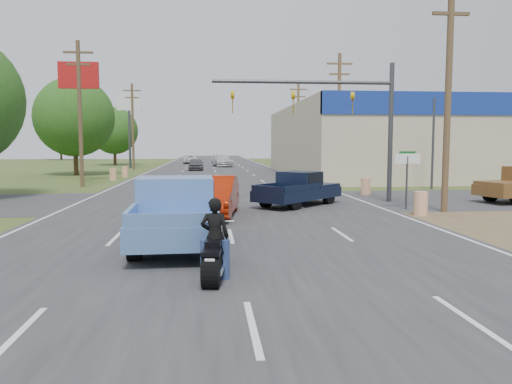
{
  "coord_description": "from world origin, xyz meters",
  "views": [
    {
      "loc": [
        -0.67,
        -7.65,
        2.9
      ],
      "look_at": [
        0.93,
        9.28,
        1.3
      ],
      "focal_mm": 35.0,
      "sensor_mm": 36.0,
      "label": 1
    }
  ],
  "objects": [
    {
      "name": "tree_6",
      "position": [
        -30.0,
        95.0,
        6.51
      ],
      "size": [
        8.82,
        8.82,
        10.92
      ],
      "color": "#422D19",
      "rests_on": "ground"
    },
    {
      "name": "utility_pole_5",
      "position": [
        -9.5,
        28.0,
        5.32
      ],
      "size": [
        2.0,
        0.28,
        10.0
      ],
      "color": "#4C3823",
      "rests_on": "ground"
    },
    {
      "name": "ground",
      "position": [
        0.0,
        0.0,
        0.0
      ],
      "size": [
        200.0,
        200.0,
        0.0
      ],
      "primitive_type": "plane",
      "color": "#3C4C1E",
      "rests_on": "ground"
    },
    {
      "name": "barrel_2",
      "position": [
        -8.5,
        34.0,
        0.5
      ],
      "size": [
        0.56,
        0.56,
        1.0
      ],
      "primitive_type": "cylinder",
      "color": "orange",
      "rests_on": "ground"
    },
    {
      "name": "distant_car_grey",
      "position": [
        -2.18,
        50.27,
        0.71
      ],
      "size": [
        1.68,
        4.16,
        1.42
      ],
      "primitive_type": "imported",
      "rotation": [
        0.0,
        0.0,
        -0.0
      ],
      "color": "#525257",
      "rests_on": "ground"
    },
    {
      "name": "lane_sign",
      "position": [
        8.2,
        14.0,
        1.9
      ],
      "size": [
        1.2,
        0.08,
        2.52
      ],
      "color": "#3F3F44",
      "rests_on": "ground"
    },
    {
      "name": "rider",
      "position": [
        -0.56,
        2.95,
        0.84
      ],
      "size": [
        0.66,
        0.48,
        1.69
      ],
      "primitive_type": "imported",
      "rotation": [
        0.0,
        0.0,
        3.02
      ],
      "color": "black",
      "rests_on": "ground"
    },
    {
      "name": "utility_pole_1",
      "position": [
        9.5,
        13.0,
        5.32
      ],
      "size": [
        2.0,
        0.28,
        10.0
      ],
      "color": "#4C3823",
      "rests_on": "ground"
    },
    {
      "name": "tree_5",
      "position": [
        30.0,
        95.0,
        5.88
      ],
      "size": [
        7.98,
        7.98,
        9.88
      ],
      "color": "#422D19",
      "rests_on": "ground"
    },
    {
      "name": "utility_pole_6",
      "position": [
        -9.5,
        52.0,
        5.32
      ],
      "size": [
        2.0,
        0.28,
        10.0
      ],
      "color": "#4C3823",
      "rests_on": "ground"
    },
    {
      "name": "motorcycle",
      "position": [
        -0.57,
        2.88,
        0.52
      ],
      "size": [
        0.75,
        2.33,
        1.18
      ],
      "rotation": [
        0.0,
        0.0,
        -0.12
      ],
      "color": "black",
      "rests_on": "ground"
    },
    {
      "name": "utility_pole_3",
      "position": [
        9.5,
        49.0,
        5.32
      ],
      "size": [
        2.0,
        0.28,
        10.0
      ],
      "color": "#4C3823",
      "rests_on": "ground"
    },
    {
      "name": "tree_1",
      "position": [
        -13.5,
        42.0,
        5.57
      ],
      "size": [
        7.56,
        7.56,
        9.36
      ],
      "color": "#422D19",
      "rests_on": "ground"
    },
    {
      "name": "utility_pole_2",
      "position": [
        9.5,
        31.0,
        5.32
      ],
      "size": [
        2.0,
        0.28,
        10.0
      ],
      "color": "#4C3823",
      "rests_on": "ground"
    },
    {
      "name": "barrel_3",
      "position": [
        -8.2,
        38.0,
        0.5
      ],
      "size": [
        0.56,
        0.56,
        1.0
      ],
      "primitive_type": "cylinder",
      "color": "orange",
      "rests_on": "ground"
    },
    {
      "name": "signal_mast",
      "position": [
        5.82,
        17.0,
        4.8
      ],
      "size": [
        9.12,
        0.4,
        7.0
      ],
      "color": "#3F3F44",
      "rests_on": "ground"
    },
    {
      "name": "pole_sign_left_far",
      "position": [
        -10.5,
        56.0,
        7.17
      ],
      "size": [
        3.0,
        0.35,
        9.2
      ],
      "color": "#3F3F44",
      "rests_on": "ground"
    },
    {
      "name": "red_convertible",
      "position": [
        -0.5,
        12.66,
        0.82
      ],
      "size": [
        2.38,
        5.14,
        1.63
      ],
      "primitive_type": "imported",
      "rotation": [
        0.0,
        0.0,
        -0.14
      ],
      "color": "#9C1E07",
      "rests_on": "ground"
    },
    {
      "name": "tree_2",
      "position": [
        -14.2,
        66.0,
        4.95
      ],
      "size": [
        6.72,
        6.72,
        8.32
      ],
      "color": "#422D19",
      "rests_on": "ground"
    },
    {
      "name": "street_name_sign",
      "position": [
        8.8,
        15.5,
        1.61
      ],
      "size": [
        0.8,
        0.08,
        2.61
      ],
      "color": "#3F3F44",
      "rests_on": "ground"
    },
    {
      "name": "cross_road",
      "position": [
        0.0,
        18.0,
        0.01
      ],
      "size": [
        120.0,
        10.0,
        0.02
      ],
      "primitive_type": "cube",
      "color": "#2D2D30",
      "rests_on": "ground"
    },
    {
      "name": "barrel_0",
      "position": [
        8.0,
        12.0,
        0.5
      ],
      "size": [
        0.56,
        0.56,
        1.0
      ],
      "primitive_type": "cylinder",
      "color": "orange",
      "rests_on": "ground"
    },
    {
      "name": "main_road",
      "position": [
        0.0,
        40.0,
        0.01
      ],
      "size": [
        15.0,
        180.0,
        0.02
      ],
      "primitive_type": "cube",
      "color": "#2D2D30",
      "rests_on": "ground"
    },
    {
      "name": "navy_pickup",
      "position": [
        3.65,
        15.85,
        0.83
      ],
      "size": [
        4.82,
        4.88,
        1.64
      ],
      "rotation": [
        0.0,
        0.0,
        -0.77
      ],
      "color": "black",
      "rests_on": "ground"
    },
    {
      "name": "distant_car_silver",
      "position": [
        1.1,
        59.88,
        0.79
      ],
      "size": [
        3.06,
        5.74,
        1.58
      ],
      "primitive_type": "imported",
      "rotation": [
        0.0,
        0.0,
        0.16
      ],
      "color": "silver",
      "rests_on": "ground"
    },
    {
      "name": "barrel_1",
      "position": [
        8.4,
        20.5,
        0.5
      ],
      "size": [
        0.56,
        0.56,
        1.0
      ],
      "primitive_type": "cylinder",
      "color": "orange",
      "rests_on": "ground"
    },
    {
      "name": "distant_car_white",
      "position": [
        -3.46,
        71.28,
        0.67
      ],
      "size": [
        2.53,
        4.99,
        1.35
      ],
      "primitive_type": "imported",
      "rotation": [
        0.0,
        0.0,
        3.08
      ],
      "color": "white",
      "rests_on": "ground"
    },
    {
      "name": "blue_pickup",
      "position": [
        -1.64,
        6.86,
        1.0
      ],
      "size": [
        2.49,
        6.05,
        1.98
      ],
      "rotation": [
        0.0,
        0.0,
        0.03
      ],
      "color": "black",
      "rests_on": "ground"
    },
    {
      "name": "pole_sign_left_near",
      "position": [
        -10.5,
        32.0,
        7.17
      ],
      "size": [
        3.0,
        0.35,
        9.2
      ],
      "color": "#3F3F44",
      "rests_on": "ground"
    }
  ]
}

